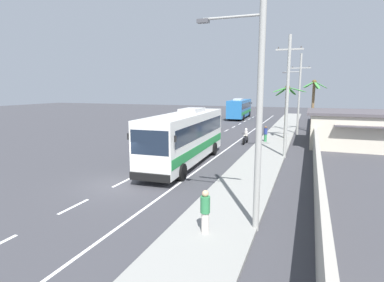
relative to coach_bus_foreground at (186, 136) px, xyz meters
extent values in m
plane|color=#3A3A3F|center=(-1.75, -5.98, -2.05)|extent=(160.00, 160.00, 0.00)
cube|color=gray|center=(5.05, 4.02, -1.98)|extent=(3.20, 90.00, 0.14)
cube|color=white|center=(-1.75, -9.71, -2.04)|extent=(0.16, 2.00, 0.01)
cube|color=white|center=(-1.75, -5.64, -2.04)|extent=(0.16, 2.00, 0.01)
cube|color=white|center=(-1.75, -1.57, -2.04)|extent=(0.16, 2.00, 0.01)
cube|color=white|center=(-1.75, 2.49, -2.04)|extent=(0.16, 2.00, 0.01)
cube|color=white|center=(-1.75, 6.56, -2.04)|extent=(0.16, 2.00, 0.01)
cube|color=white|center=(-1.75, 10.63, -2.04)|extent=(0.16, 2.00, 0.01)
cube|color=white|center=(-1.75, 14.70, -2.04)|extent=(0.16, 2.00, 0.01)
cube|color=white|center=(-1.75, 18.76, -2.04)|extent=(0.16, 2.00, 0.01)
cube|color=white|center=(-1.75, 22.83, -2.04)|extent=(0.16, 2.00, 0.01)
cube|color=white|center=(-1.75, 26.90, -2.04)|extent=(0.16, 2.00, 0.01)
cube|color=white|center=(-1.75, 30.97, -2.04)|extent=(0.16, 2.00, 0.01)
cube|color=white|center=(-1.75, 35.03, -2.04)|extent=(0.16, 2.00, 0.01)
cube|color=white|center=(-1.75, 39.10, -2.04)|extent=(0.16, 2.00, 0.01)
cube|color=white|center=(-1.75, 43.17, -2.04)|extent=(0.16, 2.00, 0.01)
cube|color=white|center=(1.45, 9.02, -2.04)|extent=(0.14, 70.00, 0.01)
cube|color=#9E998E|center=(8.85, 8.02, -1.04)|extent=(0.24, 60.00, 2.00)
cube|color=silver|center=(0.00, -0.03, -0.02)|extent=(2.94, 11.86, 3.27)
cube|color=#192333|center=(-0.01, 0.17, 0.55)|extent=(2.93, 10.92, 1.05)
cube|color=#192333|center=(0.23, -5.87, 0.47)|extent=(2.28, 0.19, 1.37)
cube|color=#1E843D|center=(0.00, -0.03, -0.76)|extent=(2.96, 11.63, 0.59)
cube|color=black|center=(0.24, -5.96, -1.46)|extent=(2.43, 0.26, 0.44)
cube|color=#B7B7B7|center=(-0.06, 1.44, 1.75)|extent=(1.46, 2.64, 0.28)
cube|color=black|center=(1.64, -5.60, 0.71)|extent=(0.12, 0.08, 0.36)
cube|color=black|center=(-1.19, -5.72, 0.71)|extent=(0.12, 0.08, 0.36)
cylinder|color=black|center=(1.37, -4.10, -1.53)|extent=(0.36, 1.05, 1.04)
cylinder|color=black|center=(-1.05, -4.19, -1.53)|extent=(0.36, 1.05, 1.04)
cylinder|color=black|center=(1.07, 3.55, -1.53)|extent=(0.36, 1.05, 1.04)
cylinder|color=black|center=(-1.35, 3.45, -1.53)|extent=(0.36, 1.05, 1.04)
cube|color=#2366A8|center=(-3.73, 35.81, -0.17)|extent=(3.15, 11.85, 2.97)
cube|color=#192333|center=(-3.72, 35.61, 0.35)|extent=(3.14, 10.91, 0.95)
cube|color=#192333|center=(-4.01, 41.63, 0.27)|extent=(2.39, 0.21, 1.25)
cube|color=#1E843D|center=(-3.73, 35.81, -0.84)|extent=(3.18, 11.61, 0.53)
cube|color=black|center=(-4.02, 41.72, -1.46)|extent=(2.55, 0.28, 0.44)
cube|color=#B7B7B7|center=(-3.66, 34.35, 1.45)|extent=(1.55, 2.65, 0.28)
cube|color=black|center=(-5.48, 41.35, 0.50)|extent=(0.12, 0.09, 0.36)
cube|color=black|center=(-2.53, 41.49, 0.50)|extent=(0.12, 0.09, 0.36)
cylinder|color=black|center=(-5.20, 39.85, -1.53)|extent=(0.37, 1.05, 1.04)
cylinder|color=black|center=(-2.66, 39.97, -1.53)|extent=(0.37, 1.05, 1.04)
cylinder|color=black|center=(-4.83, 32.23, -1.53)|extent=(0.37, 1.05, 1.04)
cylinder|color=black|center=(-2.29, 32.36, -1.53)|extent=(0.37, 1.05, 1.04)
cylinder|color=black|center=(2.44, 9.09, -1.75)|extent=(0.13, 0.60, 0.60)
cylinder|color=black|center=(2.51, 10.45, -1.75)|extent=(0.15, 0.61, 0.60)
cube|color=black|center=(2.47, 9.72, -1.53)|extent=(0.29, 1.11, 0.36)
cube|color=black|center=(2.49, 10.02, -1.33)|extent=(0.27, 0.61, 0.12)
cylinder|color=gray|center=(2.45, 9.21, -1.45)|extent=(0.08, 0.32, 0.67)
cylinder|color=black|center=(2.45, 9.31, -1.01)|extent=(0.56, 0.07, 0.04)
sphere|color=#EAEACC|center=(2.44, 9.19, -1.15)|extent=(0.14, 0.14, 0.14)
cylinder|color=beige|center=(2.48, 9.97, -1.05)|extent=(0.32, 0.32, 0.56)
sphere|color=white|center=(2.48, 9.97, -0.64)|extent=(0.26, 0.26, 0.26)
cylinder|color=beige|center=(4.90, -10.37, -1.52)|extent=(0.28, 0.28, 0.78)
cylinder|color=#2D7A47|center=(4.90, -10.37, -0.81)|extent=(0.36, 0.36, 0.62)
sphere|color=tan|center=(4.90, -10.37, -0.39)|extent=(0.25, 0.25, 0.25)
cylinder|color=#2D7A47|center=(4.26, 10.94, -1.53)|extent=(0.28, 0.28, 0.75)
cylinder|color=navy|center=(4.26, 10.94, -0.87)|extent=(0.36, 0.36, 0.59)
sphere|color=brown|center=(4.26, 10.94, -0.47)|extent=(0.23, 0.23, 0.23)
cylinder|color=#9E9E99|center=(6.58, -9.20, 3.10)|extent=(0.24, 0.24, 10.29)
cylinder|color=#9E9E99|center=(5.48, -9.20, 5.91)|extent=(2.19, 0.09, 0.09)
cube|color=#4C4C51|center=(4.38, -9.20, 5.85)|extent=(0.44, 0.24, 0.14)
cylinder|color=#9E9E99|center=(6.61, 4.48, 2.65)|extent=(0.24, 0.24, 9.39)
cube|color=#9E9E99|center=(6.61, 4.48, 6.26)|extent=(2.03, 0.12, 0.12)
cylinder|color=#4C4742|center=(5.80, 4.48, 6.38)|extent=(0.08, 0.08, 0.16)
cylinder|color=#4C4742|center=(7.42, 4.48, 6.38)|extent=(0.08, 0.08, 0.16)
cylinder|color=#9E9E99|center=(7.02, 18.16, 2.64)|extent=(0.24, 0.24, 9.37)
cube|color=#9E9E99|center=(7.02, 18.16, 5.69)|extent=(2.23, 0.12, 0.12)
cylinder|color=#4C4742|center=(6.13, 18.16, 5.81)|extent=(0.08, 0.08, 0.16)
cylinder|color=#4C4742|center=(7.91, 18.16, 5.81)|extent=(0.08, 0.08, 0.16)
cylinder|color=#9E9E99|center=(6.13, 18.16, 5.26)|extent=(1.79, 0.09, 0.09)
cube|color=#4C4C51|center=(5.23, 18.16, 5.20)|extent=(0.44, 0.24, 0.14)
cylinder|color=brown|center=(5.95, 13.98, 0.67)|extent=(0.34, 0.34, 5.43)
ellipsoid|color=#337F33|center=(6.91, 14.01, 3.24)|extent=(1.95, 0.41, 0.61)
ellipsoid|color=#337F33|center=(6.35, 14.79, 3.07)|extent=(1.14, 1.81, 0.95)
ellipsoid|color=#337F33|center=(5.31, 14.57, 3.02)|extent=(1.58, 1.47, 1.05)
ellipsoid|color=#337F33|center=(5.28, 13.31, 3.23)|extent=(1.63, 1.62, 0.63)
ellipsoid|color=#337F33|center=(6.07, 13.06, 3.15)|extent=(0.60, 1.93, 0.78)
sphere|color=brown|center=(5.95, 13.98, 3.44)|extent=(0.56, 0.56, 0.56)
cylinder|color=brown|center=(8.60, 21.00, 1.03)|extent=(0.33, 0.33, 6.15)
ellipsoid|color=#3D893D|center=(9.37, 21.06, 3.78)|extent=(1.63, 0.49, 0.94)
ellipsoid|color=#3D893D|center=(8.82, 21.72, 3.75)|extent=(0.81, 1.61, 1.01)
ellipsoid|color=#3D893D|center=(8.02, 21.54, 3.80)|extent=(1.43, 1.37, 0.90)
ellipsoid|color=#3D893D|center=(7.95, 20.54, 3.83)|extent=(1.55, 1.25, 0.84)
ellipsoid|color=#3D893D|center=(8.93, 20.32, 3.75)|extent=(1.01, 1.57, 1.00)
sphere|color=brown|center=(8.60, 21.00, 4.15)|extent=(0.56, 0.56, 0.56)
cube|color=beige|center=(14.63, 11.96, -0.50)|extent=(12.38, 7.07, 3.08)
cube|color=#4C474C|center=(14.63, 11.96, 1.16)|extent=(13.12, 7.50, 0.24)
camera|label=1|loc=(8.29, -20.75, 3.39)|focal=29.32mm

